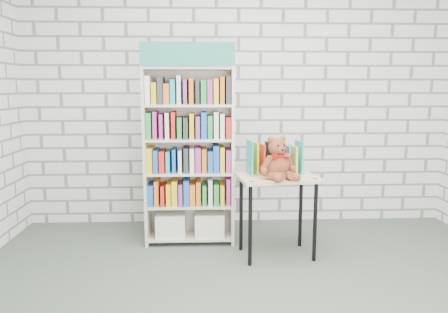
{
  "coord_description": "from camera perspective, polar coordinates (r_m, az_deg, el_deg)",
  "views": [
    {
      "loc": [
        -0.35,
        -2.67,
        1.47
      ],
      "look_at": [
        -0.2,
        0.95,
        0.89
      ],
      "focal_mm": 35.0,
      "sensor_mm": 36.0,
      "label": 1
    }
  ],
  "objects": [
    {
      "name": "ground",
      "position": [
        3.07,
        4.72,
        -19.55
      ],
      "size": [
        4.5,
        4.5,
        0.0
      ],
      "primitive_type": "plane",
      "color": "#414D41",
      "rests_on": "ground"
    },
    {
      "name": "room_shell",
      "position": [
        2.71,
        5.23,
        15.74
      ],
      "size": [
        4.52,
        4.02,
        2.81
      ],
      "color": "silver",
      "rests_on": "ground"
    },
    {
      "name": "bookshelf",
      "position": [
        4.08,
        -4.54,
        0.27
      ],
      "size": [
        0.82,
        0.32,
        1.85
      ],
      "color": "beige",
      "rests_on": "ground"
    },
    {
      "name": "display_table",
      "position": [
        3.79,
        7.0,
        -4.01
      ],
      "size": [
        0.72,
        0.54,
        0.71
      ],
      "color": "#DFBE86",
      "rests_on": "ground"
    },
    {
      "name": "table_books",
      "position": [
        3.84,
        6.6,
        -0.21
      ],
      "size": [
        0.49,
        0.26,
        0.28
      ],
      "color": "teal",
      "rests_on": "display_table"
    },
    {
      "name": "teddy_bear",
      "position": [
        3.64,
        7.07,
        -0.69
      ],
      "size": [
        0.33,
        0.32,
        0.35
      ],
      "color": "maroon",
      "rests_on": "display_table"
    }
  ]
}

